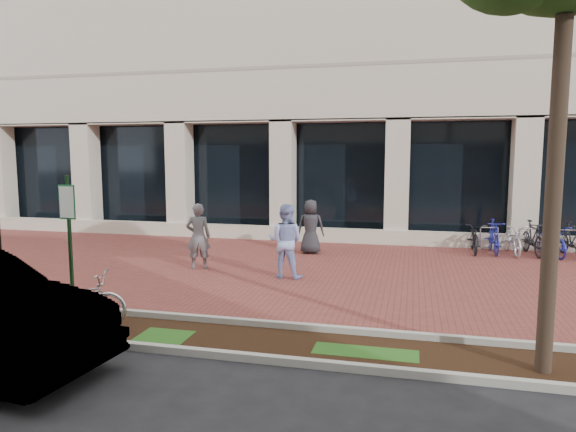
% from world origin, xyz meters
% --- Properties ---
extents(ground, '(120.00, 120.00, 0.00)m').
position_xyz_m(ground, '(0.00, 0.00, 0.00)').
color(ground, black).
rests_on(ground, ground).
extents(brick_plaza, '(40.00, 9.00, 0.01)m').
position_xyz_m(brick_plaza, '(0.00, 0.00, 0.01)').
color(brick_plaza, brown).
rests_on(brick_plaza, ground).
extents(planting_strip, '(40.00, 1.50, 0.01)m').
position_xyz_m(planting_strip, '(0.00, -5.25, 0.01)').
color(planting_strip, black).
rests_on(planting_strip, ground).
extents(curb_plaza_side, '(40.00, 0.12, 0.12)m').
position_xyz_m(curb_plaza_side, '(0.00, -4.50, 0.06)').
color(curb_plaza_side, '#A1A198').
rests_on(curb_plaza_side, ground).
extents(curb_street_side, '(40.00, 0.12, 0.12)m').
position_xyz_m(curb_street_side, '(0.00, -6.00, 0.06)').
color(curb_street_side, '#A1A198').
rests_on(curb_street_side, ground).
extents(parking_sign, '(0.34, 0.07, 2.66)m').
position_xyz_m(parking_sign, '(-3.47, -4.97, 1.67)').
color(parking_sign, '#14381B').
rests_on(parking_sign, ground).
extents(locked_bicycle, '(1.95, 1.00, 0.97)m').
position_xyz_m(locked_bicycle, '(-3.23, -5.22, 0.49)').
color(locked_bicycle, silver).
rests_on(locked_bicycle, ground).
extents(pedestrian_left, '(0.75, 0.62, 1.76)m').
position_xyz_m(pedestrian_left, '(-2.95, -0.47, 0.88)').
color(pedestrian_left, '#5B5B60').
rests_on(pedestrian_left, ground).
extents(pedestrian_mid, '(0.94, 0.75, 1.83)m').
position_xyz_m(pedestrian_mid, '(-0.48, -0.84, 0.92)').
color(pedestrian_mid, '#9BAAE7').
rests_on(pedestrian_mid, ground).
extents(pedestrian_right, '(0.85, 0.59, 1.67)m').
position_xyz_m(pedestrian_right, '(-0.48, 2.33, 0.83)').
color(pedestrian_right, '#26262A').
rests_on(pedestrian_right, ground).
extents(bollard, '(0.12, 0.12, 1.00)m').
position_xyz_m(bollard, '(6.47, 3.17, 0.51)').
color(bollard, silver).
rests_on(bollard, ground).
extents(bike_rack_cluster, '(4.19, 1.90, 1.05)m').
position_xyz_m(bike_rack_cluster, '(6.07, 3.68, 0.49)').
color(bike_rack_cluster, black).
rests_on(bike_rack_cluster, ground).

